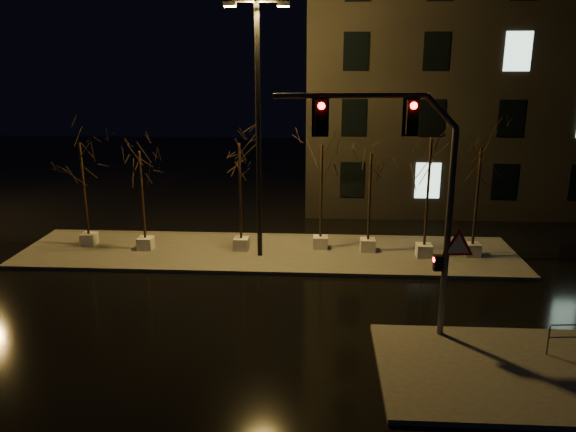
{
  "coord_description": "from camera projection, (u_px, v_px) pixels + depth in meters",
  "views": [
    {
      "loc": [
        2.31,
        -17.63,
        8.38
      ],
      "look_at": [
        1.12,
        2.37,
        2.8
      ],
      "focal_mm": 35.0,
      "sensor_mm": 36.0,
      "label": 1
    }
  ],
  "objects": [
    {
      "name": "tree_0",
      "position": [
        82.0,
        166.0,
        24.91
      ],
      "size": [
        1.8,
        1.8,
        4.85
      ],
      "color": "silver",
      "rests_on": "median"
    },
    {
      "name": "tree_5",
      "position": [
        430.0,
        165.0,
        23.3
      ],
      "size": [
        1.8,
        1.8,
        5.29
      ],
      "color": "silver",
      "rests_on": "median"
    },
    {
      "name": "streetlight_main",
      "position": [
        258.0,
        115.0,
        22.92
      ],
      "size": [
        2.62,
        0.43,
        10.49
      ],
      "rotation": [
        0.0,
        0.0,
        0.05
      ],
      "color": "black",
      "rests_on": "median"
    },
    {
      "name": "tree_1",
      "position": [
        141.0,
        174.0,
        24.38
      ],
      "size": [
        1.8,
        1.8,
        4.57
      ],
      "color": "silver",
      "rests_on": "median"
    },
    {
      "name": "ground",
      "position": [
        251.0,
        312.0,
        19.34
      ],
      "size": [
        90.0,
        90.0,
        0.0
      ],
      "primitive_type": "plane",
      "color": "black",
      "rests_on": "ground"
    },
    {
      "name": "tree_2",
      "position": [
        240.0,
        168.0,
        24.24
      ],
      "size": [
        1.8,
        1.8,
        4.93
      ],
      "color": "silver",
      "rests_on": "median"
    },
    {
      "name": "tree_4",
      "position": [
        370.0,
        175.0,
        24.18
      ],
      "size": [
        1.8,
        1.8,
        4.52
      ],
      "color": "silver",
      "rests_on": "median"
    },
    {
      "name": "building",
      "position": [
        516.0,
        75.0,
        33.83
      ],
      "size": [
        25.0,
        12.0,
        15.0
      ],
      "primitive_type": "cube",
      "color": "black",
      "rests_on": "ground"
    },
    {
      "name": "tree_6",
      "position": [
        479.0,
        172.0,
        23.49
      ],
      "size": [
        1.8,
        1.8,
        4.87
      ],
      "color": "silver",
      "rests_on": "median"
    },
    {
      "name": "traffic_signal_mast",
      "position": [
        411.0,
        182.0,
        16.16
      ],
      "size": [
        6.01,
        0.67,
        7.36
      ],
      "rotation": [
        0.0,
        0.0,
        0.1
      ],
      "color": "#515358",
      "rests_on": "sidewalk_corner"
    },
    {
      "name": "sidewalk_corner",
      "position": [
        505.0,
        371.0,
        15.52
      ],
      "size": [
        7.0,
        5.0,
        0.15
      ],
      "primitive_type": "cube",
      "color": "#484640",
      "rests_on": "ground"
    },
    {
      "name": "median",
      "position": [
        268.0,
        252.0,
        25.09
      ],
      "size": [
        22.0,
        5.0,
        0.15
      ],
      "primitive_type": "cube",
      "color": "#484640",
      "rests_on": "ground"
    },
    {
      "name": "tree_3",
      "position": [
        322.0,
        168.0,
        24.49
      ],
      "size": [
        1.8,
        1.8,
        4.83
      ],
      "color": "silver",
      "rests_on": "median"
    }
  ]
}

